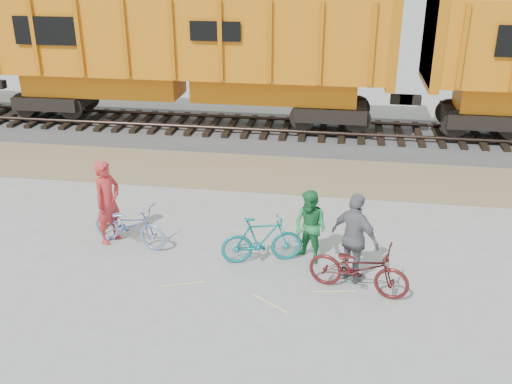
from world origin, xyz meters
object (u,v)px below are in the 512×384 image
bicycle_blue (129,225)px  person_woman (355,238)px  person_solo (108,202)px  bicycle_maroon (359,268)px  person_man (310,227)px  hopper_car_center (186,49)px  bicycle_teal (262,240)px

bicycle_blue → person_woman: bearing=-83.8°
bicycle_blue → person_solo: bearing=93.4°
bicycle_blue → bicycle_maroon: size_ratio=0.95×
bicycle_blue → person_woman: person_woman is taller
person_man → person_solo: bearing=-149.2°
person_man → person_woman: 1.13m
hopper_car_center → bicycle_teal: bearing=-65.7°
person_man → person_woman: size_ratio=0.85×
person_solo → person_woman: bearing=-77.1°
hopper_car_center → bicycle_teal: (3.92, -8.66, -2.48)m
bicycle_teal → person_man: person_man is taller
person_woman → person_solo: bearing=28.6°
bicycle_teal → bicycle_maroon: size_ratio=0.88×
bicycle_teal → bicycle_maroon: bicycle_teal is taller
hopper_car_center → bicycle_teal: size_ratio=7.98×
hopper_car_center → person_solo: size_ratio=7.18×
hopper_car_center → person_man: hopper_car_center is taller
person_solo → person_woman: person_solo is taller
bicycle_teal → person_solo: person_solo is taller
person_woman → bicycle_maroon: bearing=141.5°
person_woman → hopper_car_center: bearing=-19.9°
bicycle_blue → person_solo: 0.70m
hopper_car_center → person_woman: 11.00m
person_man → person_woman: bearing=-1.3°
person_solo → bicycle_maroon: bearing=-80.9°
bicycle_maroon → person_man: bearing=58.7°
bicycle_teal → bicycle_maroon: bearing=-129.5°
bicycle_maroon → hopper_car_center: bearing=46.2°
bicycle_blue → person_woman: (4.99, -0.75, 0.45)m
bicycle_maroon → person_solo: size_ratio=1.02×
bicycle_maroon → person_woman: size_ratio=1.04×
bicycle_teal → person_man: 1.06m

